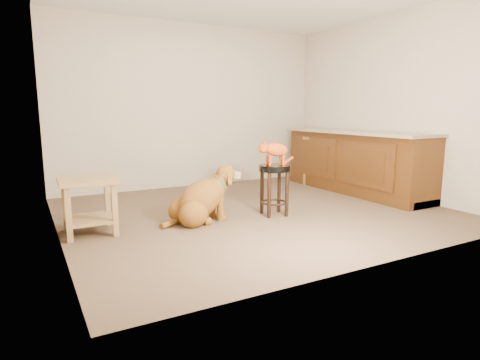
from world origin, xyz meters
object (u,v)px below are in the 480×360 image
wood_stool (321,160)px  tabby_kitten (274,150)px  padded_stool (274,180)px  side_table (89,197)px  golden_retriever (201,200)px

wood_stool → tabby_kitten: (-1.76, -1.25, 0.35)m
padded_stool → side_table: bearing=172.2°
padded_stool → wood_stool: (1.75, 1.25, -0.01)m
side_table → golden_retriever: golden_retriever is taller
side_table → golden_retriever: bearing=-7.6°
wood_stool → tabby_kitten: tabby_kitten is taller
padded_stool → side_table: size_ratio=1.06×
wood_stool → golden_retriever: 2.88m
wood_stool → side_table: 3.92m
wood_stool → side_table: wood_stool is taller
wood_stool → padded_stool: bearing=-144.4°
padded_stool → wood_stool: wood_stool is taller
padded_stool → tabby_kitten: tabby_kitten is taller
golden_retriever → tabby_kitten: bearing=-15.8°
padded_stool → side_table: padded_stool is taller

